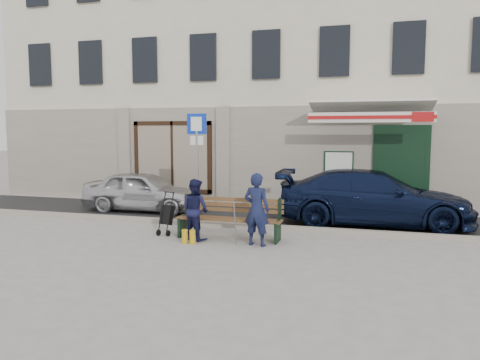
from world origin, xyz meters
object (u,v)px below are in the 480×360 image
at_px(car_navy, 373,198).
at_px(bench, 227,219).
at_px(stroller, 167,216).
at_px(parking_sign, 197,149).
at_px(woman, 195,209).
at_px(man, 257,209).
at_px(car_silver, 143,191).

height_order(car_navy, bench, car_navy).
height_order(bench, stroller, stroller).
distance_m(parking_sign, woman, 2.26).
distance_m(parking_sign, stroller, 2.10).
relative_size(car_navy, bench, 2.05).
xyz_separation_m(bench, man, (0.80, -0.43, 0.32)).
relative_size(man, woman, 1.14).
height_order(car_silver, man, man).
distance_m(car_navy, parking_sign, 4.74).
xyz_separation_m(car_silver, woman, (2.88, -3.02, 0.07)).
relative_size(parking_sign, stroller, 2.88).
bearing_deg(man, parking_sign, -33.70).
xyz_separation_m(man, stroller, (-2.30, 0.46, -0.34)).
bearing_deg(stroller, man, 3.10).
height_order(car_silver, stroller, car_silver).
xyz_separation_m(car_silver, bench, (3.54, -2.74, -0.16)).
height_order(woman, stroller, woman).
bearing_deg(woman, parking_sign, -43.89).
height_order(bench, man, man).
relative_size(car_silver, stroller, 3.62).
xyz_separation_m(parking_sign, stroller, (-0.21, -1.45, -1.51)).
xyz_separation_m(man, woman, (-1.45, 0.15, -0.09)).
relative_size(car_silver, car_navy, 0.73).
bearing_deg(bench, parking_sign, 131.19).
bearing_deg(stroller, bench, 13.40).
height_order(car_silver, woman, woman).
distance_m(car_navy, man, 3.80).
bearing_deg(car_silver, bench, -128.83).
bearing_deg(parking_sign, stroller, -96.77).
relative_size(car_navy, woman, 3.59).
distance_m(bench, stroller, 1.50).
relative_size(woman, stroller, 1.38).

